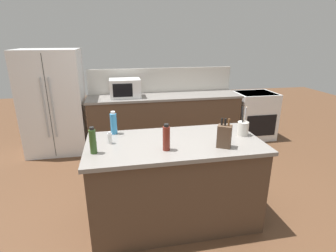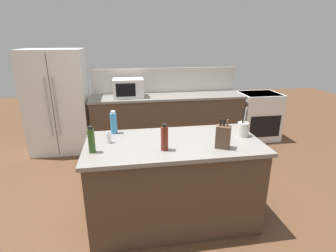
% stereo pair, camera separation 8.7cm
% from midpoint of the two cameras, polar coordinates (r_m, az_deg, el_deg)
% --- Properties ---
extents(ground_plane, '(14.00, 14.00, 0.00)m').
position_cam_midpoint_polar(ground_plane, '(3.17, 0.46, -19.32)').
color(ground_plane, brown).
extents(back_counter_run, '(2.79, 0.66, 0.94)m').
position_cam_midpoint_polar(back_counter_run, '(4.94, -1.21, 1.34)').
color(back_counter_run, '#4C3828').
rests_on(back_counter_run, ground_plane).
extents(wall_backsplash, '(2.75, 0.03, 0.46)m').
position_cam_midpoint_polar(wall_backsplash, '(5.08, -1.88, 9.93)').
color(wall_backsplash, beige).
rests_on(wall_backsplash, back_counter_run).
extents(kitchen_island, '(1.79, 0.89, 0.94)m').
position_cam_midpoint_polar(kitchen_island, '(2.90, 0.48, -11.97)').
color(kitchen_island, '#4C3828').
rests_on(kitchen_island, ground_plane).
extents(refrigerator, '(0.99, 0.75, 1.77)m').
position_cam_midpoint_polar(refrigerator, '(4.94, -24.07, 4.68)').
color(refrigerator, white).
rests_on(refrigerator, ground_plane).
extents(range_oven, '(0.76, 0.65, 0.92)m').
position_cam_midpoint_polar(range_oven, '(5.53, 17.69, 2.31)').
color(range_oven, white).
rests_on(range_oven, ground_plane).
extents(microwave, '(0.53, 0.39, 0.32)m').
position_cam_midpoint_polar(microwave, '(4.72, -9.84, 8.12)').
color(microwave, white).
rests_on(microwave, back_counter_run).
extents(knife_block, '(0.16, 0.15, 0.29)m').
position_cam_midpoint_polar(knife_block, '(2.57, 11.22, -2.16)').
color(knife_block, '#4C3828').
rests_on(knife_block, kitchen_island).
extents(utensil_crock, '(0.12, 0.12, 0.32)m').
position_cam_midpoint_polar(utensil_crock, '(2.94, 15.19, -0.41)').
color(utensil_crock, beige).
rests_on(utensil_crock, kitchen_island).
extents(olive_oil_bottle, '(0.06, 0.06, 0.25)m').
position_cam_midpoint_polar(olive_oil_bottle, '(2.49, -17.01, -3.17)').
color(olive_oil_bottle, '#2D4C1E').
rests_on(olive_oil_bottle, kitchen_island).
extents(salt_shaker, '(0.05, 0.05, 0.12)m').
position_cam_midpoint_polar(salt_shaker, '(2.69, -13.47, -2.59)').
color(salt_shaker, silver).
rests_on(salt_shaker, kitchen_island).
extents(dish_soap_bottle, '(0.07, 0.07, 0.26)m').
position_cam_midpoint_polar(dish_soap_bottle, '(2.93, -12.59, 0.58)').
color(dish_soap_bottle, '#3384BC').
rests_on(dish_soap_bottle, kitchen_island).
extents(vinegar_bottle, '(0.07, 0.07, 0.26)m').
position_cam_midpoint_polar(vinegar_bottle, '(2.45, -1.38, -2.62)').
color(vinegar_bottle, maroon).
rests_on(vinegar_bottle, kitchen_island).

